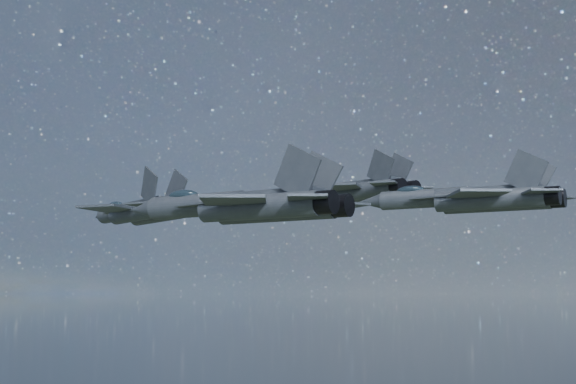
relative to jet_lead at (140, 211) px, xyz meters
The scene contains 4 objects.
jet_lead is the anchor object (origin of this frame).
jet_left 21.89m from the jet_lead, 46.46° to the left, with size 19.05×13.27×4.79m.
jet_right 27.91m from the jet_lead, 24.84° to the right, with size 18.90×13.14×4.75m.
jet_slot 35.68m from the jet_lead, ahead, with size 16.22×11.20×4.07m.
Camera 1 is at (44.48, -53.39, 150.18)m, focal length 50.00 mm.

